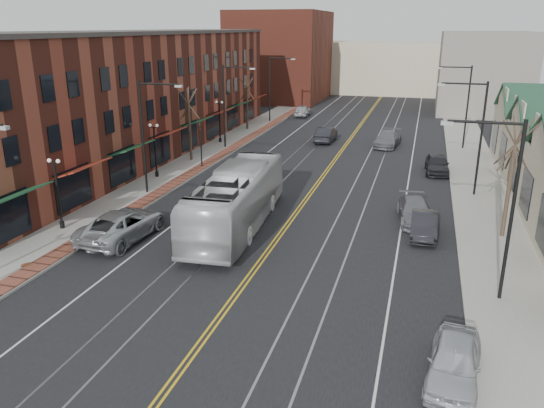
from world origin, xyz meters
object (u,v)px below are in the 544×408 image
Objects in this scene: transit_bus at (237,199)px; parked_car_c at (415,211)px; parked_car_d at (437,164)px; parked_car_a at (454,362)px; parked_suv at (123,225)px; parked_car_b at (424,225)px.

transit_bus reaches higher than parked_car_c.
parked_car_d is at bearing 75.68° from parked_car_c.
parked_car_c is (10.34, 4.12, -1.11)m from transit_bus.
parked_car_a is at bearing -91.67° from parked_car_d.
parked_suv is 1.29× the size of parked_car_c.
parked_car_a is (12.14, -11.79, -1.08)m from transit_bus.
parked_car_b is (-1.20, 13.50, -0.03)m from parked_car_a.
parked_car_c is at bearing -98.94° from parked_car_d.
transit_bus is 3.08× the size of parked_car_b.
parked_car_b is at bearing 101.80° from parked_car_a.
parked_suv is 19.68m from parked_car_a.
parked_car_c is (-0.60, 2.41, 0.00)m from parked_car_b.
parked_car_b is 14.90m from parked_car_d.
parked_suv is 1.45× the size of parked_car_a.
parked_car_a is at bearing 158.58° from parked_suv.
transit_bus reaches higher than parked_car_d.
parked_car_a is 0.92× the size of parked_car_d.
parked_car_b is at bearing -95.62° from parked_car_d.
parked_suv is 26.61m from parked_car_d.
transit_bus reaches higher than parked_suv.
parked_car_c is at bearing 103.42° from parked_car_b.
parked_car_a is 1.02× the size of parked_car_b.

